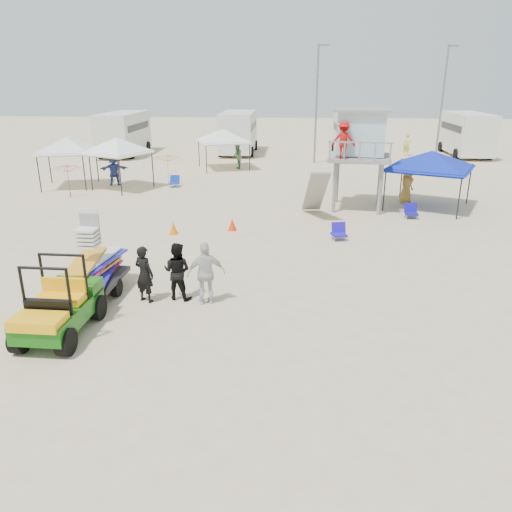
# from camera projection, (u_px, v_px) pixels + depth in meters

# --- Properties ---
(ground) EXTENTS (140.00, 140.00, 0.00)m
(ground) POSITION_uv_depth(u_px,v_px,m) (224.00, 356.00, 11.10)
(ground) COLOR beige
(ground) RESTS_ON ground
(utility_cart) EXTENTS (1.33, 2.49, 1.87)m
(utility_cart) POSITION_uv_depth(u_px,v_px,m) (56.00, 302.00, 11.72)
(utility_cart) COLOR #12580D
(utility_cart) RESTS_ON ground
(surf_trailer) EXTENTS (1.38, 2.49, 2.19)m
(surf_trailer) POSITION_uv_depth(u_px,v_px,m) (94.00, 266.00, 13.90)
(surf_trailer) COLOR black
(surf_trailer) RESTS_ON ground
(man_left) EXTENTS (0.69, 0.59, 1.60)m
(man_left) POSITION_uv_depth(u_px,v_px,m) (144.00, 274.00, 13.55)
(man_left) COLOR black
(man_left) RESTS_ON ground
(man_mid) EXTENTS (0.91, 0.77, 1.63)m
(man_mid) POSITION_uv_depth(u_px,v_px,m) (177.00, 271.00, 13.72)
(man_mid) COLOR black
(man_mid) RESTS_ON ground
(man_right) EXTENTS (1.10, 0.70, 1.75)m
(man_right) POSITION_uv_depth(u_px,v_px,m) (206.00, 273.00, 13.41)
(man_right) COLOR silver
(man_right) RESTS_ON ground
(lifeguard_tower) EXTENTS (3.12, 3.12, 4.42)m
(lifeguard_tower) POSITION_uv_depth(u_px,v_px,m) (359.00, 137.00, 22.67)
(lifeguard_tower) COLOR gray
(lifeguard_tower) RESTS_ON ground
(canopy_blue) EXTENTS (4.52, 4.52, 3.07)m
(canopy_blue) POSITION_uv_depth(u_px,v_px,m) (432.00, 154.00, 23.01)
(canopy_blue) COLOR black
(canopy_blue) RESTS_ON ground
(canopy_white_a) EXTENTS (3.64, 3.64, 3.19)m
(canopy_white_a) POSITION_uv_depth(u_px,v_px,m) (116.00, 140.00, 26.89)
(canopy_white_a) COLOR black
(canopy_white_a) RESTS_ON ground
(canopy_white_b) EXTENTS (3.41, 3.41, 3.18)m
(canopy_white_b) POSITION_uv_depth(u_px,v_px,m) (66.00, 139.00, 27.41)
(canopy_white_b) COLOR black
(canopy_white_b) RESTS_ON ground
(canopy_white_c) EXTENTS (3.87, 3.87, 3.03)m
(canopy_white_c) POSITION_uv_depth(u_px,v_px,m) (223.00, 131.00, 33.08)
(canopy_white_c) COLOR black
(canopy_white_c) RESTS_ON ground
(umbrella_a) EXTENTS (2.37, 2.39, 1.73)m
(umbrella_a) POSITION_uv_depth(u_px,v_px,m) (68.00, 181.00, 25.44)
(umbrella_a) COLOR #AC1512
(umbrella_a) RESTS_ON ground
(umbrella_b) EXTENTS (2.80, 2.80, 1.80)m
(umbrella_b) POSITION_uv_depth(u_px,v_px,m) (169.00, 170.00, 28.27)
(umbrella_b) COLOR orange
(umbrella_b) RESTS_ON ground
(cone_near) EXTENTS (0.34, 0.34, 0.50)m
(cone_near) POSITION_uv_depth(u_px,v_px,m) (232.00, 224.00, 20.14)
(cone_near) COLOR #FF2F08
(cone_near) RESTS_ON ground
(cone_far) EXTENTS (0.34, 0.34, 0.50)m
(cone_far) POSITION_uv_depth(u_px,v_px,m) (173.00, 228.00, 19.66)
(cone_far) COLOR orange
(cone_far) RESTS_ON ground
(beach_chair_a) EXTENTS (0.56, 0.60, 0.64)m
(beach_chair_a) POSITION_uv_depth(u_px,v_px,m) (174.00, 181.00, 28.18)
(beach_chair_a) COLOR #1032B2
(beach_chair_a) RESTS_ON ground
(beach_chair_b) EXTENTS (0.63, 0.68, 0.64)m
(beach_chair_b) POSITION_uv_depth(u_px,v_px,m) (339.00, 231.00, 19.01)
(beach_chair_b) COLOR #1F11B8
(beach_chair_b) RESTS_ON ground
(beach_chair_c) EXTENTS (0.56, 0.59, 0.64)m
(beach_chair_c) POSITION_uv_depth(u_px,v_px,m) (411.00, 211.00, 21.92)
(beach_chair_c) COLOR #130E9E
(beach_chair_c) RESTS_ON ground
(rv_far_left) EXTENTS (2.64, 6.80, 3.25)m
(rv_far_left) POSITION_uv_depth(u_px,v_px,m) (123.00, 132.00, 39.47)
(rv_far_left) COLOR silver
(rv_far_left) RESTS_ON ground
(rv_mid_left) EXTENTS (2.65, 6.50, 3.25)m
(rv_mid_left) POSITION_uv_depth(u_px,v_px,m) (238.00, 131.00, 40.27)
(rv_mid_left) COLOR silver
(rv_mid_left) RESTS_ON ground
(rv_mid_right) EXTENTS (2.64, 7.00, 3.25)m
(rv_mid_right) POSITION_uv_depth(u_px,v_px,m) (353.00, 133.00, 38.25)
(rv_mid_right) COLOR silver
(rv_mid_right) RESTS_ON ground
(rv_far_right) EXTENTS (2.64, 6.60, 3.25)m
(rv_far_right) POSITION_uv_depth(u_px,v_px,m) (467.00, 132.00, 39.05)
(rv_far_right) COLOR silver
(rv_far_right) RESTS_ON ground
(light_pole_left) EXTENTS (0.14, 0.14, 8.00)m
(light_pole_left) POSITION_uv_depth(u_px,v_px,m) (316.00, 105.00, 34.90)
(light_pole_left) COLOR slate
(light_pole_left) RESTS_ON ground
(light_pole_right) EXTENTS (0.14, 0.14, 8.00)m
(light_pole_right) POSITION_uv_depth(u_px,v_px,m) (442.00, 105.00, 35.70)
(light_pole_right) COLOR slate
(light_pole_right) RESTS_ON ground
(distant_beachgoers) EXTENTS (20.31, 16.91, 1.83)m
(distant_beachgoers) POSITION_uv_depth(u_px,v_px,m) (255.00, 165.00, 29.91)
(distant_beachgoers) COLOR #D2DA51
(distant_beachgoers) RESTS_ON ground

